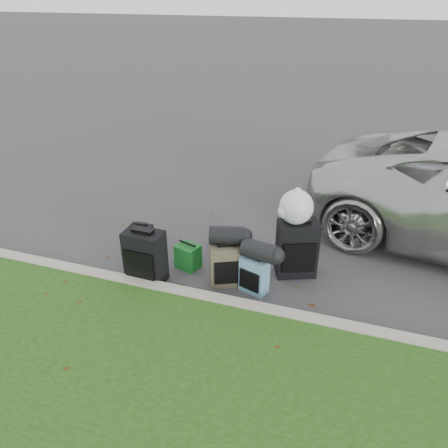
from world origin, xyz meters
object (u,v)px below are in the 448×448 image
(suitcase_teal, at_px, (254,275))
(tote_navy, at_px, (222,240))
(suitcase_small_black, at_px, (142,238))
(tote_green, at_px, (188,256))
(suitcase_large_black_left, at_px, (145,257))
(suitcase_olive, at_px, (227,265))
(suitcase_large_black_right, at_px, (297,249))

(suitcase_teal, bearing_deg, tote_navy, 148.44)
(suitcase_small_black, bearing_deg, tote_green, -18.92)
(suitcase_large_black_left, bearing_deg, tote_navy, 59.32)
(suitcase_small_black, xyz_separation_m, tote_green, (0.87, -0.22, -0.03))
(suitcase_olive, xyz_separation_m, suitcase_large_black_right, (0.86, 0.54, 0.11))
(suitcase_large_black_right, bearing_deg, tote_navy, 143.40)
(suitcase_teal, bearing_deg, suitcase_large_black_left, -153.01)
(suitcase_large_black_left, xyz_separation_m, suitcase_olive, (1.09, 0.28, -0.08))
(tote_green, bearing_deg, tote_navy, 82.45)
(suitcase_small_black, bearing_deg, tote_navy, 15.79)
(suitcase_teal, bearing_deg, suitcase_olive, -168.41)
(suitcase_small_black, bearing_deg, suitcase_teal, -18.35)
(suitcase_olive, bearing_deg, tote_navy, 87.78)
(suitcase_small_black, xyz_separation_m, suitcase_large_black_right, (2.39, 0.12, 0.20))
(suitcase_small_black, height_order, suitcase_large_black_right, suitcase_large_black_right)
(suitcase_large_black_right, bearing_deg, suitcase_large_black_left, -179.27)
(suitcase_large_black_left, bearing_deg, suitcase_teal, 10.71)
(suitcase_olive, xyz_separation_m, tote_navy, (-0.36, 0.86, -0.16))
(suitcase_small_black, distance_m, tote_navy, 1.25)
(tote_green, bearing_deg, suitcase_large_black_left, -114.74)
(suitcase_large_black_left, height_order, tote_green, suitcase_large_black_left)
(tote_green, height_order, tote_navy, tote_green)
(suitcase_small_black, relative_size, tote_navy, 1.45)
(suitcase_large_black_left, bearing_deg, suitcase_small_black, 123.99)
(suitcase_large_black_right, relative_size, tote_green, 2.28)
(suitcase_olive, distance_m, tote_green, 0.70)
(suitcase_teal, height_order, tote_green, suitcase_teal)
(suitcase_large_black_left, distance_m, suitcase_large_black_right, 2.12)
(suitcase_olive, bearing_deg, suitcase_small_black, 139.45)
(tote_navy, bearing_deg, suitcase_olive, -51.68)
(suitcase_large_black_right, xyz_separation_m, tote_green, (-1.52, -0.34, -0.23))
(suitcase_large_black_right, relative_size, tote_navy, 2.81)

